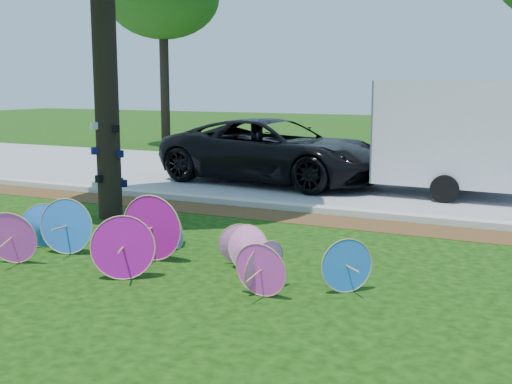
# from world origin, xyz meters

# --- Properties ---
(ground) EXTENTS (90.00, 90.00, 0.00)m
(ground) POSITION_xyz_m (0.00, 0.00, 0.00)
(ground) COLOR black
(ground) RESTS_ON ground
(mulch_strip) EXTENTS (90.00, 1.00, 0.01)m
(mulch_strip) POSITION_xyz_m (0.00, 4.50, 0.01)
(mulch_strip) COLOR #472D16
(mulch_strip) RESTS_ON ground
(curb) EXTENTS (90.00, 0.30, 0.12)m
(curb) POSITION_xyz_m (0.00, 5.20, 0.06)
(curb) COLOR #B7B5AD
(curb) RESTS_ON ground
(street) EXTENTS (90.00, 8.00, 0.01)m
(street) POSITION_xyz_m (0.00, 9.35, 0.01)
(street) COLOR gray
(street) RESTS_ON ground
(parasol_pile) EXTENTS (5.35, 2.30, 0.96)m
(parasol_pile) POSITION_xyz_m (-0.51, 0.69, 0.38)
(parasol_pile) COLOR #B80F96
(parasol_pile) RESTS_ON ground
(black_van) EXTENTS (6.07, 3.29, 1.62)m
(black_van) POSITION_xyz_m (-2.06, 8.30, 0.81)
(black_van) COLOR black
(black_van) RESTS_ON ground
(cargo_trailer) EXTENTS (3.28, 2.14, 2.85)m
(cargo_trailer) POSITION_xyz_m (2.37, 8.31, 1.42)
(cargo_trailer) COLOR silver
(cargo_trailer) RESTS_ON ground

